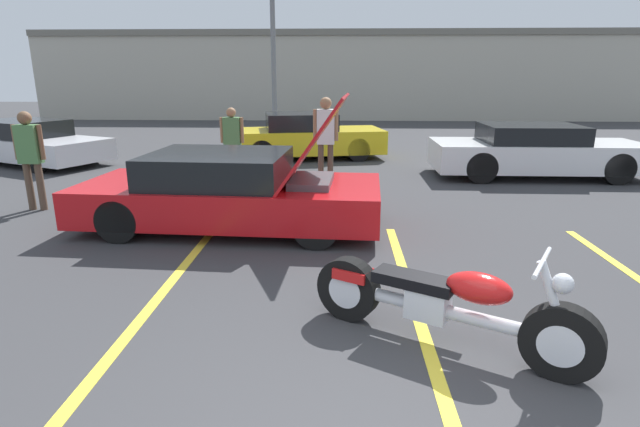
# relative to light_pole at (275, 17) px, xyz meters

# --- Properties ---
(parking_stripe_foreground) EXTENTS (0.12, 5.26, 0.01)m
(parking_stripe_foreground) POSITION_rel_light_pole_xyz_m (0.47, -14.32, -4.24)
(parking_stripe_foreground) COLOR yellow
(parking_stripe_foreground) RESTS_ON ground
(parking_stripe_middle) EXTENTS (0.12, 5.26, 0.01)m
(parking_stripe_middle) POSITION_rel_light_pole_xyz_m (3.17, -14.32, -4.24)
(parking_stripe_middle) COLOR yellow
(parking_stripe_middle) RESTS_ON ground
(far_building) EXTENTS (32.00, 4.20, 4.40)m
(far_building) POSITION_rel_light_pole_xyz_m (2.81, 8.63, -1.90)
(far_building) COLOR #B2AD9E
(far_building) RESTS_ON ground
(light_pole) EXTENTS (1.21, 0.28, 7.72)m
(light_pole) POSITION_rel_light_pole_xyz_m (0.00, 0.00, 0.00)
(light_pole) COLOR slate
(light_pole) RESTS_ON ground
(motorcycle) EXTENTS (2.24, 1.37, 0.94)m
(motorcycle) POSITION_rel_light_pole_xyz_m (3.29, -15.05, -3.86)
(motorcycle) COLOR black
(motorcycle) RESTS_ON ground
(show_car_hood_open) EXTENTS (4.60, 2.18, 2.01)m
(show_car_hood_open) POSITION_rel_light_pole_xyz_m (0.74, -11.66, -3.67)
(show_car_hood_open) COLOR red
(show_car_hood_open) RESTS_ON ground
(parked_car_right_row) EXTENTS (4.67, 1.82, 1.19)m
(parked_car_right_row) POSITION_rel_light_pole_xyz_m (6.85, -7.47, -3.66)
(parked_car_right_row) COLOR white
(parked_car_right_row) RESTS_ON ground
(parked_car_left_row) EXTENTS (4.82, 3.47, 1.13)m
(parked_car_left_row) POSITION_rel_light_pole_xyz_m (-5.84, -6.18, -3.70)
(parked_car_left_row) COLOR silver
(parked_car_left_row) RESTS_ON ground
(parked_car_mid_row) EXTENTS (4.44, 2.53, 1.25)m
(parked_car_mid_row) POSITION_rel_light_pole_xyz_m (1.43, -5.02, -3.65)
(parked_car_mid_row) COLOR yellow
(parked_car_mid_row) RESTS_ON ground
(spectator_near_motorcycle) EXTENTS (0.52, 0.24, 1.84)m
(spectator_near_motorcycle) POSITION_rel_light_pole_xyz_m (2.09, -8.69, -3.13)
(spectator_near_motorcycle) COLOR brown
(spectator_near_motorcycle) RESTS_ON ground
(spectator_by_show_car) EXTENTS (0.52, 0.21, 1.59)m
(spectator_by_show_car) POSITION_rel_light_pole_xyz_m (0.02, -8.13, -3.30)
(spectator_by_show_car) COLOR gray
(spectator_by_show_car) RESTS_ON ground
(spectator_midground) EXTENTS (0.52, 0.22, 1.70)m
(spectator_midground) POSITION_rel_light_pole_xyz_m (-2.88, -10.78, -3.23)
(spectator_midground) COLOR brown
(spectator_midground) RESTS_ON ground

